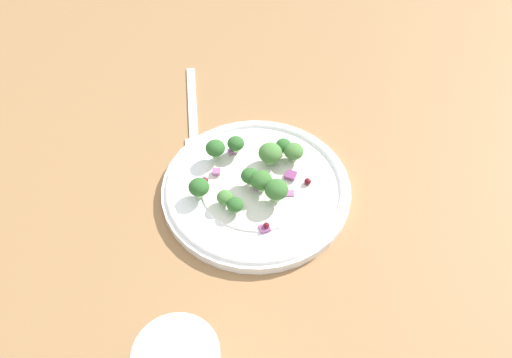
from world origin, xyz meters
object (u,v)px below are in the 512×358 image
object	(u,v)px
broccoli_floret_1	(264,179)
broccoli_floret_2	(250,176)
plate	(256,188)
broccoli_floret_0	(270,153)
fork	(193,115)

from	to	relation	value
broccoli_floret_1	broccoli_floret_2	world-z (taller)	broccoli_floret_1
broccoli_floret_1	plate	bearing A→B (deg)	-66.52
plate	broccoli_floret_0	xyz separation A→B (cm)	(-3.68, -2.01, 2.34)
broccoli_floret_0	broccoli_floret_1	world-z (taller)	same
plate	fork	bearing A→B (deg)	-92.90
broccoli_floret_2	fork	bearing A→B (deg)	-95.00
broccoli_floret_2	broccoli_floret_1	bearing A→B (deg)	122.66
plate	broccoli_floret_1	xyz separation A→B (cm)	(-0.43, 0.99, 2.51)
plate	fork	distance (cm)	16.43
broccoli_floret_0	broccoli_floret_2	xyz separation A→B (cm)	(4.24, 1.47, -0.07)
plate	fork	xyz separation A→B (cm)	(-0.83, -16.39, -0.61)
plate	broccoli_floret_2	distance (cm)	2.39
broccoli_floret_0	broccoli_floret_1	distance (cm)	4.43
broccoli_floret_1	broccoli_floret_2	xyz separation A→B (cm)	(0.99, -1.54, -0.25)
broccoli_floret_2	plate	bearing A→B (deg)	135.48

